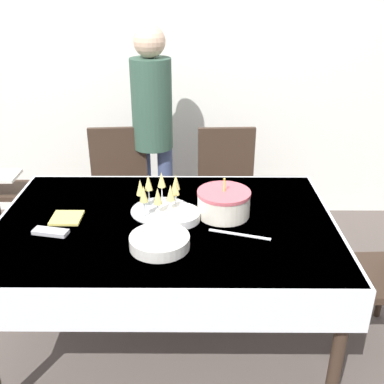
{
  "coord_description": "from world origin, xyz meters",
  "views": [
    {
      "loc": [
        0.14,
        -1.99,
        1.85
      ],
      "look_at": [
        0.13,
        0.08,
        0.88
      ],
      "focal_mm": 42.0,
      "sensor_mm": 36.0,
      "label": 1
    }
  ],
  "objects": [
    {
      "name": "cake_knife",
      "position": [
        0.36,
        -0.14,
        0.76
      ],
      "size": [
        0.29,
        0.11,
        0.0
      ],
      "color": "silver",
      "rests_on": "dining_table"
    },
    {
      "name": "high_chair",
      "position": [
        -1.18,
        0.78,
        0.48
      ],
      "size": [
        0.33,
        0.35,
        0.71
      ],
      "color": "#38281E",
      "rests_on": "ground_plane"
    },
    {
      "name": "dining_table",
      "position": [
        0.0,
        0.0,
        0.66
      ],
      "size": [
        1.71,
        1.14,
        0.76
      ],
      "color": "white",
      "rests_on": "ground_plane"
    },
    {
      "name": "person_standing",
      "position": [
        -0.15,
        1.05,
        0.97
      ],
      "size": [
        0.28,
        0.28,
        1.61
      ],
      "color": "#3F4C72",
      "rests_on": "ground_plane"
    },
    {
      "name": "dining_chair_far_left",
      "position": [
        -0.39,
        0.89,
        0.51
      ],
      "size": [
        0.46,
        0.46,
        0.94
      ],
      "color": "#38281E",
      "rests_on": "ground_plane"
    },
    {
      "name": "ground_plane",
      "position": [
        0.0,
        0.0,
        0.0
      ],
      "size": [
        12.0,
        12.0,
        0.0
      ],
      "primitive_type": "plane",
      "color": "#564C47"
    },
    {
      "name": "napkin_pile",
      "position": [
        -0.5,
        0.01,
        0.77
      ],
      "size": [
        0.15,
        0.15,
        0.01
      ],
      "color": "#E0D166",
      "rests_on": "dining_table"
    },
    {
      "name": "fork_pile",
      "position": [
        -0.54,
        -0.14,
        0.77
      ],
      "size": [
        0.18,
        0.09,
        0.02
      ],
      "color": "silver",
      "rests_on": "dining_table"
    },
    {
      "name": "plate_stack_dessert",
      "position": [
        0.06,
        0.01,
        0.78
      ],
      "size": [
        0.23,
        0.23,
        0.04
      ],
      "color": "white",
      "rests_on": "dining_table"
    },
    {
      "name": "champagne_tray",
      "position": [
        -0.03,
        0.1,
        0.85
      ],
      "size": [
        0.32,
        0.32,
        0.18
      ],
      "color": "silver",
      "rests_on": "dining_table"
    },
    {
      "name": "dining_chair_far_right",
      "position": [
        0.37,
        0.89,
        0.51
      ],
      "size": [
        0.44,
        0.44,
        0.94
      ],
      "color": "#38281E",
      "rests_on": "ground_plane"
    },
    {
      "name": "wall_back",
      "position": [
        0.0,
        1.6,
        1.35
      ],
      "size": [
        8.0,
        0.05,
        2.7
      ],
      "color": "silver",
      "rests_on": "ground_plane"
    },
    {
      "name": "birthday_cake",
      "position": [
        0.29,
        0.06,
        0.83
      ],
      "size": [
        0.27,
        0.27,
        0.21
      ],
      "color": "silver",
      "rests_on": "dining_table"
    },
    {
      "name": "plate_stack_main",
      "position": [
        -0.01,
        -0.25,
        0.79
      ],
      "size": [
        0.27,
        0.27,
        0.06
      ],
      "color": "silver",
      "rests_on": "dining_table"
    }
  ]
}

